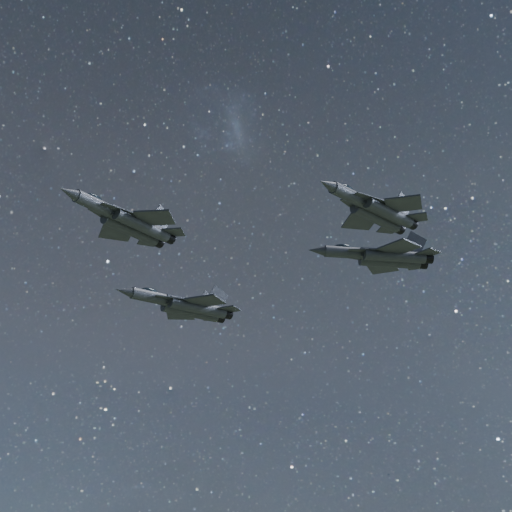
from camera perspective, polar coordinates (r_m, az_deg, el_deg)
jet_lead at (r=85.65m, az=-10.21°, el=2.75°), size 17.13×11.41×4.35m
jet_left at (r=109.65m, az=-5.69°, el=-3.97°), size 19.91×14.11×5.06m
jet_right at (r=78.54m, az=9.52°, el=3.69°), size 15.49×10.67×3.89m
jet_slot at (r=92.75m, az=10.05°, el=-0.03°), size 16.62×10.97×4.25m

